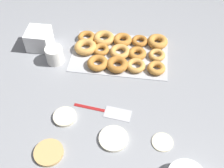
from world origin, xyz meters
The scene contains 9 objects.
ground_plane centered at (0.00, 0.00, 0.00)m, with size 3.00×3.00×0.00m, color gray.
pancake_0 centered at (-0.05, 0.14, 0.01)m, with size 0.12×0.12×0.01m, color silver.
pancake_1 centered at (-0.24, 0.13, 0.00)m, with size 0.09×0.09×0.01m, color beige.
pancake_2 centered at (0.17, 0.06, 0.01)m, with size 0.10×0.10×0.01m, color beige.
pancake_3 centered at (0.19, 0.23, 0.01)m, with size 0.12×0.12×0.01m, color tan.
donut_tray centered at (-0.02, -0.36, 0.02)m, with size 0.49×0.31×0.04m.
container_stack centered at (0.41, -0.36, 0.05)m, with size 0.12×0.12×0.10m.
paper_cup centered at (0.30, -0.26, 0.04)m, with size 0.09×0.09×0.09m.
spatula centered at (-0.02, 0.01, 0.00)m, with size 0.26×0.07×0.01m.
Camera 1 is at (-0.12, 0.70, 1.01)m, focal length 45.00 mm.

